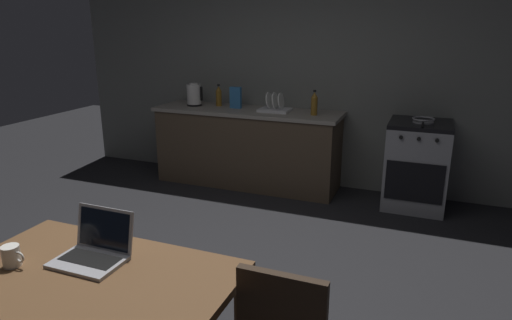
# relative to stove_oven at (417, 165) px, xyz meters

# --- Properties ---
(ground_plane) EXTENTS (12.00, 12.00, 0.00)m
(ground_plane) POSITION_rel_stove_oven_xyz_m (-1.33, -2.34, -0.45)
(ground_plane) COLOR black
(back_wall) EXTENTS (6.40, 0.10, 2.64)m
(back_wall) POSITION_rel_stove_oven_xyz_m (-1.03, 0.35, 0.87)
(back_wall) COLOR slate
(back_wall) RESTS_ON ground_plane
(kitchen_counter) EXTENTS (2.16, 0.64, 0.89)m
(kitchen_counter) POSITION_rel_stove_oven_xyz_m (-1.87, 0.00, 0.00)
(kitchen_counter) COLOR #4C3D2D
(kitchen_counter) RESTS_ON ground_plane
(stove_oven) EXTENTS (0.60, 0.62, 0.89)m
(stove_oven) POSITION_rel_stove_oven_xyz_m (0.00, 0.00, 0.00)
(stove_oven) COLOR gray
(stove_oven) RESTS_ON ground_plane
(dining_table) EXTENTS (1.27, 0.76, 0.76)m
(dining_table) POSITION_rel_stove_oven_xyz_m (-1.24, -3.31, 0.23)
(dining_table) COLOR brown
(dining_table) RESTS_ON ground_plane
(laptop) EXTENTS (0.32, 0.27, 0.22)m
(laptop) POSITION_rel_stove_oven_xyz_m (-1.32, -3.19, 0.36)
(laptop) COLOR #99999E
(laptop) RESTS_ON dining_table
(electric_kettle) EXTENTS (0.20, 0.18, 0.27)m
(electric_kettle) POSITION_rel_stove_oven_xyz_m (-2.56, 0.00, 0.57)
(electric_kettle) COLOR black
(electric_kettle) RESTS_ON kitchen_counter
(bottle) EXTENTS (0.07, 0.07, 0.27)m
(bottle) POSITION_rel_stove_oven_xyz_m (-1.08, -0.05, 0.57)
(bottle) COLOR #8C601E
(bottle) RESTS_ON kitchen_counter
(frying_pan) EXTENTS (0.22, 0.39, 0.05)m
(frying_pan) POSITION_rel_stove_oven_xyz_m (0.02, -0.03, 0.47)
(frying_pan) COLOR gray
(frying_pan) RESTS_ON stove_oven
(coffee_mug) EXTENTS (0.12, 0.08, 0.10)m
(coffee_mug) POSITION_rel_stove_oven_xyz_m (-1.63, -3.38, 0.36)
(coffee_mug) COLOR silver
(coffee_mug) RESTS_ON dining_table
(cereal_box) EXTENTS (0.13, 0.05, 0.24)m
(cereal_box) POSITION_rel_stove_oven_xyz_m (-2.03, 0.02, 0.57)
(cereal_box) COLOR #3372B2
(cereal_box) RESTS_ON kitchen_counter
(dish_rack) EXTENTS (0.34, 0.26, 0.21)m
(dish_rack) POSITION_rel_stove_oven_xyz_m (-1.54, 0.00, 0.49)
(dish_rack) COLOR silver
(dish_rack) RESTS_ON kitchen_counter
(bottle_b) EXTENTS (0.07, 0.07, 0.26)m
(bottle_b) POSITION_rel_stove_oven_xyz_m (-2.27, 0.08, 0.57)
(bottle_b) COLOR #8C601E
(bottle_b) RESTS_ON kitchen_counter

